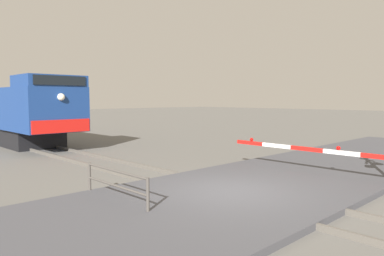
% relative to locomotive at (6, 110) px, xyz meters
% --- Properties ---
extents(ground_plane, '(160.00, 160.00, 0.00)m').
position_rel_locomotive_xyz_m(ground_plane, '(0.00, -19.11, -2.03)').
color(ground_plane, '#605E59').
extents(rail_track_left, '(0.08, 80.00, 0.15)m').
position_rel_locomotive_xyz_m(rail_track_left, '(-0.72, -19.11, -1.96)').
color(rail_track_left, '#59544C').
rests_on(rail_track_left, ground_plane).
extents(rail_track_right, '(0.08, 80.00, 0.15)m').
position_rel_locomotive_xyz_m(rail_track_right, '(0.72, -19.11, -1.96)').
color(rail_track_right, '#59544C').
rests_on(rail_track_right, ground_plane).
extents(road_surface, '(36.00, 5.80, 0.16)m').
position_rel_locomotive_xyz_m(road_surface, '(0.00, -19.11, -1.95)').
color(road_surface, '#47474C').
rests_on(road_surface, ground_plane).
extents(locomotive, '(3.08, 17.22, 3.92)m').
position_rel_locomotive_xyz_m(locomotive, '(0.00, 0.00, 0.00)').
color(locomotive, black).
rests_on(locomotive, ground_plane).
extents(crossing_gate, '(0.36, 6.90, 1.19)m').
position_rel_locomotive_xyz_m(crossing_gate, '(3.94, -21.45, -1.28)').
color(crossing_gate, silver).
rests_on(crossing_gate, ground_plane).
extents(guard_railing, '(0.08, 2.80, 0.95)m').
position_rel_locomotive_xyz_m(guard_railing, '(-2.80, -17.58, -1.41)').
color(guard_railing, '#4C4742').
rests_on(guard_railing, ground_plane).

